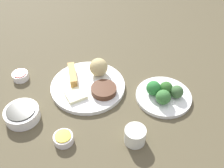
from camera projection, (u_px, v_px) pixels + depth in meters
tabletop at (97, 96)px, 0.98m from camera, size 2.20×2.20×0.02m
main_plate at (88, 86)px, 0.99m from camera, size 0.28×0.28×0.02m
rice_scoop at (99, 67)px, 1.00m from camera, size 0.07×0.07×0.07m
spring_roll at (72, 75)px, 1.00m from camera, size 0.04×0.12×0.03m
crab_rangoon_wonton at (76, 95)px, 0.93m from camera, size 0.09×0.08×0.01m
stir_fry_heap at (104, 90)px, 0.95m from camera, size 0.09×0.09×0.02m
broccoli_plate at (163, 96)px, 0.95m from camera, size 0.20×0.20×0.01m
broccoli_floret_0 at (154, 88)px, 0.93m from camera, size 0.05×0.05×0.05m
broccoli_floret_1 at (166, 88)px, 0.94m from camera, size 0.05×0.05×0.05m
broccoli_floret_2 at (177, 92)px, 0.92m from camera, size 0.05×0.05×0.05m
broccoli_floret_3 at (163, 97)px, 0.90m from camera, size 0.05×0.05×0.05m
soy_sauce_bowl at (22, 114)px, 0.87m from camera, size 0.12×0.12×0.04m
soy_sauce_bowl_liquid at (21, 110)px, 0.86m from camera, size 0.09×0.09×0.00m
sauce_ramekin_sweet_and_sour at (20, 76)px, 1.02m from camera, size 0.06×0.06×0.03m
sauce_ramekin_sweet_and_sour_liquid at (20, 73)px, 1.01m from camera, size 0.05×0.05×0.00m
sauce_ramekin_hot_mustard at (63, 139)px, 0.81m from camera, size 0.06×0.06×0.03m
sauce_ramekin_hot_mustard_liquid at (63, 136)px, 0.80m from camera, size 0.05×0.05×0.00m
teacup at (135, 136)px, 0.80m from camera, size 0.07×0.07×0.05m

